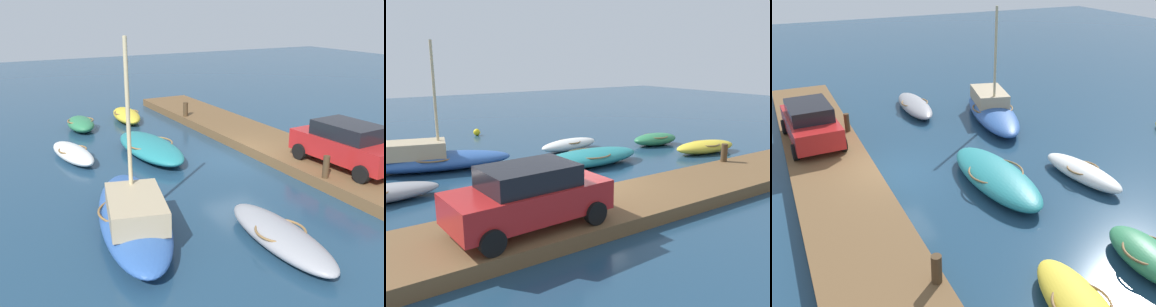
% 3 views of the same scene
% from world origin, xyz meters
% --- Properties ---
extents(ground_plane, '(84.00, 84.00, 0.00)m').
position_xyz_m(ground_plane, '(0.00, 0.00, 0.00)').
color(ground_plane, navy).
extents(dock_platform, '(24.41, 3.02, 0.42)m').
position_xyz_m(dock_platform, '(0.00, -2.17, 0.21)').
color(dock_platform, brown).
rests_on(dock_platform, ground_plane).
extents(rowboat_grey, '(4.46, 1.57, 0.59)m').
position_xyz_m(rowboat_grey, '(-6.62, 3.08, 0.30)').
color(rowboat_grey, '#939399').
rests_on(rowboat_grey, ground_plane).
extents(dinghy_green, '(2.86, 1.53, 0.67)m').
position_xyz_m(dinghy_green, '(7.99, 4.61, 0.34)').
color(dinghy_green, '#2D7A4C').
rests_on(dinghy_green, ground_plane).
extents(motorboat_teal, '(5.28, 2.03, 0.72)m').
position_xyz_m(motorboat_teal, '(2.34, 3.08, 0.37)').
color(motorboat_teal, teal).
rests_on(motorboat_teal, ground_plane).
extents(sailboat_blue, '(6.99, 3.58, 5.51)m').
position_xyz_m(sailboat_blue, '(-3.88, 6.26, 0.52)').
color(sailboat_blue, '#2D569E').
rests_on(sailboat_blue, ground_plane).
extents(rowboat_white, '(3.67, 1.58, 0.60)m').
position_xyz_m(rowboat_white, '(3.30, 6.22, 0.31)').
color(rowboat_white, white).
rests_on(rowboat_white, ground_plane).
extents(mooring_post_west, '(0.23, 0.23, 0.82)m').
position_xyz_m(mooring_post_west, '(-4.14, -0.91, 0.83)').
color(mooring_post_west, '#47331E').
rests_on(mooring_post_west, dock_platform).
extents(mooring_post_mid_west, '(0.27, 0.27, 0.77)m').
position_xyz_m(mooring_post_mid_west, '(6.63, -0.91, 0.80)').
color(mooring_post_mid_west, '#47331E').
rests_on(mooring_post_mid_west, dock_platform).
extents(parked_car, '(4.37, 2.24, 1.69)m').
position_xyz_m(parked_car, '(-3.55, -2.47, 1.29)').
color(parked_car, '#B21E1E').
rests_on(parked_car, dock_platform).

